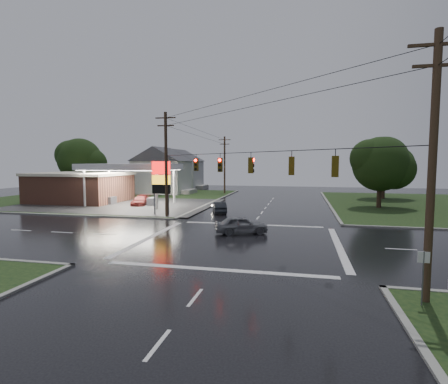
% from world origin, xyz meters
% --- Properties ---
extents(ground, '(120.00, 120.00, 0.00)m').
position_xyz_m(ground, '(0.00, 0.00, 0.00)').
color(ground, black).
rests_on(ground, ground).
extents(grass_nw, '(36.00, 36.00, 0.08)m').
position_xyz_m(grass_nw, '(-26.00, 26.00, 0.04)').
color(grass_nw, black).
rests_on(grass_nw, ground).
extents(gas_station, '(26.20, 18.00, 5.60)m').
position_xyz_m(gas_station, '(-25.68, 19.70, 2.55)').
color(gas_station, '#2D2D2D').
rests_on(gas_station, ground).
extents(pylon_sign, '(2.00, 0.35, 6.00)m').
position_xyz_m(pylon_sign, '(-10.50, 10.50, 4.01)').
color(pylon_sign, '#59595E').
rests_on(pylon_sign, ground).
extents(utility_pole_nw, '(2.20, 0.32, 11.00)m').
position_xyz_m(utility_pole_nw, '(-9.50, 9.50, 5.72)').
color(utility_pole_nw, '#382619').
rests_on(utility_pole_nw, ground).
extents(utility_pole_se, '(2.20, 0.32, 11.00)m').
position_xyz_m(utility_pole_se, '(9.50, -9.50, 5.72)').
color(utility_pole_se, '#382619').
rests_on(utility_pole_se, ground).
extents(utility_pole_n, '(2.20, 0.32, 10.50)m').
position_xyz_m(utility_pole_n, '(-9.50, 38.00, 5.47)').
color(utility_pole_n, '#382619').
rests_on(utility_pole_n, ground).
extents(traffic_signals, '(26.87, 26.87, 1.47)m').
position_xyz_m(traffic_signals, '(0.02, -0.02, 6.48)').
color(traffic_signals, black).
rests_on(traffic_signals, ground).
extents(house_near, '(11.05, 8.48, 8.60)m').
position_xyz_m(house_near, '(-20.95, 36.00, 4.41)').
color(house_near, silver).
rests_on(house_near, ground).
extents(house_far, '(11.05, 8.48, 8.60)m').
position_xyz_m(house_far, '(-21.95, 48.00, 4.41)').
color(house_far, silver).
rests_on(house_far, ground).
extents(tree_nw_behind, '(8.93, 7.60, 10.00)m').
position_xyz_m(tree_nw_behind, '(-33.84, 29.99, 6.18)').
color(tree_nw_behind, black).
rests_on(tree_nw_behind, ground).
extents(tree_ne_near, '(7.99, 6.80, 8.98)m').
position_xyz_m(tree_ne_near, '(14.14, 21.99, 5.56)').
color(tree_ne_near, black).
rests_on(tree_ne_near, ground).
extents(tree_ne_far, '(8.46, 7.20, 9.80)m').
position_xyz_m(tree_ne_far, '(17.15, 33.99, 6.18)').
color(tree_ne_far, black).
rests_on(tree_ne_far, ground).
extents(car_north, '(2.57, 4.13, 1.28)m').
position_xyz_m(car_north, '(-4.75, 13.63, 0.64)').
color(car_north, '#202428').
rests_on(car_north, ground).
extents(car_crossing, '(4.63, 3.14, 1.46)m').
position_xyz_m(car_crossing, '(-0.33, 2.74, 0.73)').
color(car_crossing, slate).
rests_on(car_crossing, ground).
extents(car_pump, '(2.58, 4.73, 1.30)m').
position_xyz_m(car_pump, '(-16.67, 18.13, 0.65)').
color(car_pump, '#5E1815').
rests_on(car_pump, ground).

